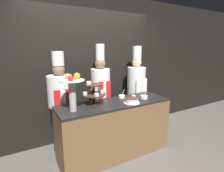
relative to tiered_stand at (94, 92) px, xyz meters
The scene contains 12 objects.
ground_plane 1.22m from the tiered_stand, 50.72° to the right, with size 14.00×14.00×0.00m, color #5B5651.
wall_back 0.89m from the tiered_stand, 67.03° to the left, with size 10.00×0.06×2.80m.
buffet_counter 0.73m from the tiered_stand, 17.57° to the right, with size 1.87×0.59×0.93m.
tiered_stand is the anchor object (origin of this frame).
fruit_pedestal 0.43m from the tiered_stand, 157.59° to the right, with size 0.34×0.34×0.53m.
cake_round 0.62m from the tiered_stand, 25.76° to the right, with size 0.26×0.26×0.08m.
cup_white 0.75m from the tiered_stand, ahead, with size 0.07×0.07×0.05m.
serving_bowl_near 0.90m from the tiered_stand, 10.89° to the right, with size 0.12×0.12×0.15m.
serving_bowl_far 0.58m from the tiered_stand, ahead, with size 0.11×0.11×0.15m.
chef_left 0.60m from the tiered_stand, 137.05° to the left, with size 0.40×0.40×1.73m.
chef_center_left 0.51m from the tiered_stand, 51.60° to the left, with size 0.35×0.35×1.85m.
chef_center_right 1.20m from the tiered_stand, 19.26° to the left, with size 0.37×0.37×1.82m.
Camera 1 is at (-1.37, -2.03, 1.79)m, focal length 28.00 mm.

